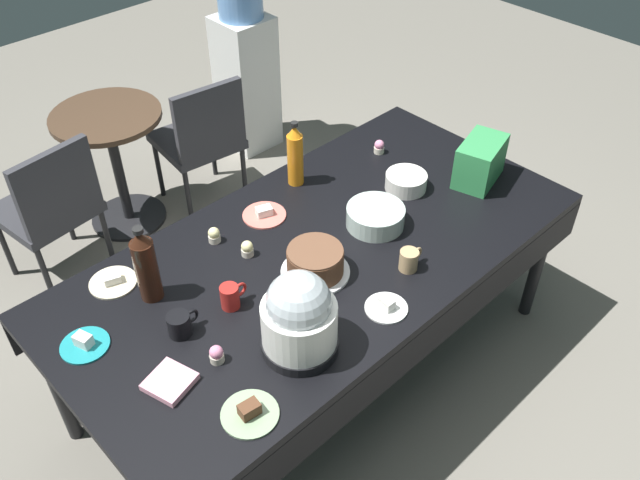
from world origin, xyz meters
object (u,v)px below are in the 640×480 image
(slow_cooker, at_px, (299,317))
(glass_salad_bowl, at_px, (375,217))
(soda_bottle_orange_juice, at_px, (295,155))
(water_cooler, at_px, (245,64))
(ceramic_snack_bowl, at_px, (406,182))
(soda_carton, at_px, (480,161))
(dessert_plate_white, at_px, (386,307))
(coffee_mug_black, at_px, (180,324))
(dessert_plate_sage, at_px, (250,413))
(cupcake_rose, at_px, (379,147))
(maroon_chair_left, at_px, (51,205))
(frosted_layer_cake, at_px, (315,262))
(cupcake_lemon, at_px, (216,354))
(round_cafe_table, at_px, (113,149))
(dessert_plate_cream, at_px, (113,282))
(dessert_plate_coral, at_px, (264,214))
(soda_bottle_cola, at_px, (146,266))
(potluck_table, at_px, (320,261))
(dessert_plate_teal, at_px, (84,344))
(coffee_mug_tan, at_px, (409,260))
(cupcake_mint, at_px, (214,235))
(cupcake_vanilla, at_px, (247,249))
(maroon_chair_right, at_px, (202,136))

(slow_cooker, distance_m, glass_salad_bowl, 0.74)
(soda_bottle_orange_juice, bearing_deg, water_cooler, 59.99)
(ceramic_snack_bowl, xyz_separation_m, soda_carton, (0.29, -0.18, 0.06))
(dessert_plate_white, height_order, coffee_mug_black, coffee_mug_black)
(dessert_plate_sage, relative_size, soda_carton, 0.72)
(cupcake_rose, height_order, water_cooler, water_cooler)
(dessert_plate_sage, distance_m, maroon_chair_left, 1.84)
(frosted_layer_cake, height_order, cupcake_rose, frosted_layer_cake)
(cupcake_lemon, distance_m, round_cafe_table, 1.90)
(frosted_layer_cake, relative_size, soda_bottle_orange_juice, 0.86)
(glass_salad_bowl, height_order, dessert_plate_cream, glass_salad_bowl)
(dessert_plate_coral, height_order, cupcake_lemon, cupcake_lemon)
(dessert_plate_white, xyz_separation_m, soda_carton, (0.91, 0.26, 0.09))
(soda_bottle_cola, xyz_separation_m, water_cooler, (1.66, 1.53, -0.31))
(potluck_table, xyz_separation_m, dessert_plate_teal, (-0.94, 0.20, 0.07))
(dessert_plate_teal, height_order, cupcake_lemon, cupcake_lemon)
(coffee_mug_black, bearing_deg, soda_carton, -6.24)
(soda_bottle_cola, relative_size, coffee_mug_black, 2.66)
(dessert_plate_coral, bearing_deg, dessert_plate_sage, -132.74)
(dessert_plate_cream, bearing_deg, glass_salad_bowl, -24.67)
(maroon_chair_left, bearing_deg, round_cafe_table, 24.60)
(dessert_plate_teal, height_order, coffee_mug_tan, coffee_mug_tan)
(cupcake_rose, bearing_deg, slow_cooker, -149.99)
(dessert_plate_sage, xyz_separation_m, cupcake_rose, (1.40, 0.73, 0.02))
(dessert_plate_coral, xyz_separation_m, water_cooler, (1.05, 1.45, -0.17))
(slow_cooker, relative_size, dessert_plate_cream, 1.82)
(soda_bottle_orange_juice, xyz_separation_m, round_cafe_table, (-0.29, 1.20, -0.40))
(glass_salad_bowl, relative_size, cupcake_lemon, 3.64)
(dessert_plate_sage, distance_m, cupcake_mint, 0.87)
(potluck_table, distance_m, cupcake_vanilla, 0.31)
(frosted_layer_cake, height_order, soda_bottle_cola, soda_bottle_cola)
(soda_bottle_cola, bearing_deg, soda_carton, -14.82)
(potluck_table, relative_size, cupcake_mint, 32.59)
(glass_salad_bowl, relative_size, cupcake_mint, 3.64)
(dessert_plate_coral, height_order, soda_carton, soda_carton)
(dessert_plate_coral, height_order, maroon_chair_right, maroon_chair_right)
(dessert_plate_teal, relative_size, maroon_chair_left, 0.20)
(frosted_layer_cake, distance_m, maroon_chair_right, 1.59)
(coffee_mug_tan, xyz_separation_m, coffee_mug_black, (-0.84, 0.34, -0.00))
(frosted_layer_cake, relative_size, dessert_plate_teal, 1.58)
(soda_bottle_cola, bearing_deg, frosted_layer_cake, -32.50)
(potluck_table, relative_size, coffee_mug_tan, 19.37)
(soda_bottle_orange_juice, xyz_separation_m, maroon_chair_right, (0.15, 0.98, -0.40))
(ceramic_snack_bowl, xyz_separation_m, coffee_mug_black, (-1.23, -0.02, 0.01))
(cupcake_vanilla, distance_m, cupcake_mint, 0.16)
(potluck_table, relative_size, maroon_chair_left, 2.59)
(slow_cooker, distance_m, cupcake_vanilla, 0.54)
(soda_bottle_orange_juice, distance_m, soda_bottle_cola, 0.89)
(slow_cooker, distance_m, ceramic_snack_bowl, 1.04)
(ceramic_snack_bowl, xyz_separation_m, cupcake_rose, (0.13, 0.28, -0.01))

